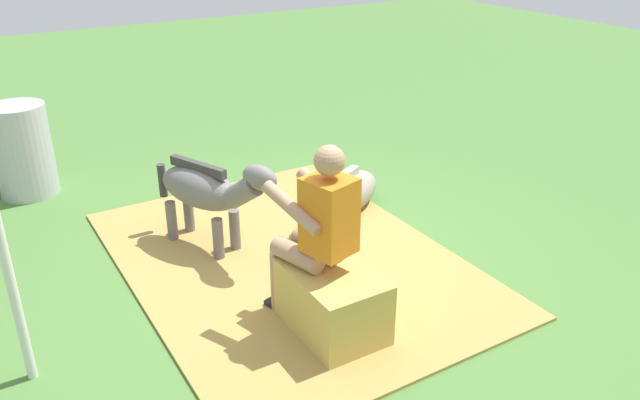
{
  "coord_description": "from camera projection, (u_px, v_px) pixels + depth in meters",
  "views": [
    {
      "loc": [
        -4.08,
        2.35,
        2.71
      ],
      "look_at": [
        -0.11,
        -0.05,
        0.55
      ],
      "focal_mm": 35.98,
      "sensor_mm": 36.0,
      "label": 1
    }
  ],
  "objects": [
    {
      "name": "water_barrel",
      "position": [
        23.0,
        150.0,
        6.39
      ],
      "size": [
        0.56,
        0.56,
        0.93
      ],
      "primitive_type": "cylinder",
      "color": "#B2B2B7",
      "rests_on": "ground"
    },
    {
      "name": "hay_patch",
      "position": [
        288.0,
        260.0,
        5.32
      ],
      "size": [
        3.43,
        2.49,
        0.02
      ],
      "primitive_type": "cube",
      "color": "#AD8C47",
      "rests_on": "ground"
    },
    {
      "name": "ground_plane",
      "position": [
        308.0,
        256.0,
        5.41
      ],
      "size": [
        24.0,
        24.0,
        0.0
      ],
      "primitive_type": "plane",
      "color": "#4C7A38"
    },
    {
      "name": "person_seated",
      "position": [
        316.0,
        227.0,
        4.26
      ],
      "size": [
        0.71,
        0.53,
        1.36
      ],
      "color": "tan",
      "rests_on": "ground"
    },
    {
      "name": "pony_standing",
      "position": [
        207.0,
        191.0,
        5.3
      ],
      "size": [
        1.27,
        0.71,
        0.91
      ],
      "color": "slate",
      "rests_on": "ground"
    },
    {
      "name": "pony_lying",
      "position": [
        343.0,
        196.0,
        6.06
      ],
      "size": [
        0.86,
        1.31,
        0.42
      ],
      "color": "gray",
      "rests_on": "ground"
    },
    {
      "name": "hay_bale",
      "position": [
        332.0,
        302.0,
        4.36
      ],
      "size": [
        0.74,
        0.51,
        0.48
      ],
      "primitive_type": "cube",
      "color": "tan",
      "rests_on": "ground"
    }
  ]
}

